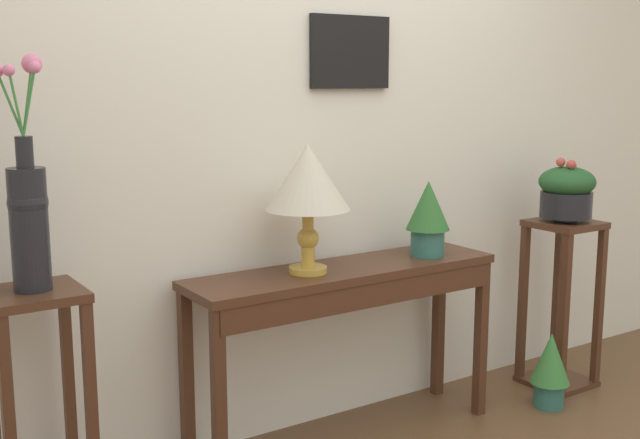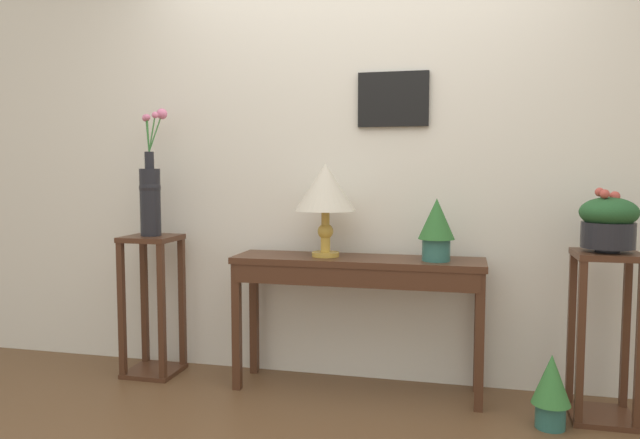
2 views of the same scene
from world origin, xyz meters
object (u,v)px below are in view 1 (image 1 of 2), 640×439
object	(u,v)px
console_table	(348,294)
planter_bowl_wide_right	(567,191)
pedestal_stand_right	(560,304)
pedestal_stand_left	(41,412)
potted_plant_floor	(550,367)
potted_plant_on_console	(428,214)
flower_vase_tall_left	(29,212)
table_lamp	(308,181)

from	to	relation	value
console_table	planter_bowl_wide_right	size ratio (longest dim) A/B	4.42
console_table	pedestal_stand_right	size ratio (longest dim) A/B	1.64
pedestal_stand_left	potted_plant_floor	xyz separation A→B (m)	(2.21, -0.26, -0.22)
potted_plant_on_console	planter_bowl_wide_right	xyz separation A→B (m)	(0.81, -0.07, 0.05)
planter_bowl_wide_right	pedestal_stand_left	bearing A→B (deg)	178.02
pedestal_stand_left	pedestal_stand_right	size ratio (longest dim) A/B	1.01
flower_vase_tall_left	potted_plant_floor	distance (m)	2.40
console_table	planter_bowl_wide_right	distance (m)	1.28
potted_plant_on_console	pedestal_stand_left	size ratio (longest dim) A/B	0.39
flower_vase_tall_left	potted_plant_floor	size ratio (longest dim) A/B	2.08
flower_vase_tall_left	pedestal_stand_right	distance (m)	2.56
potted_plant_on_console	planter_bowl_wide_right	size ratio (longest dim) A/B	1.06
flower_vase_tall_left	planter_bowl_wide_right	world-z (taller)	flower_vase_tall_left
console_table	potted_plant_on_console	size ratio (longest dim) A/B	4.15
console_table	potted_plant_floor	xyz separation A→B (m)	(0.98, -0.24, -0.44)
flower_vase_tall_left	pedestal_stand_right	bearing A→B (deg)	-2.04
potted_plant_floor	console_table	bearing A→B (deg)	166.00
potted_plant_floor	pedestal_stand_left	bearing A→B (deg)	173.40
flower_vase_tall_left	potted_plant_on_console	bearing A→B (deg)	-0.58
table_lamp	potted_plant_floor	distance (m)	1.50
table_lamp	pedestal_stand_right	world-z (taller)	table_lamp
console_table	flower_vase_tall_left	bearing A→B (deg)	179.30
pedestal_stand_right	potted_plant_floor	xyz separation A→B (m)	(-0.26, -0.17, -0.22)
table_lamp	planter_bowl_wide_right	xyz separation A→B (m)	(1.42, -0.10, -0.14)
planter_bowl_wide_right	potted_plant_floor	distance (m)	0.84
table_lamp	pedestal_stand_right	bearing A→B (deg)	-3.87
potted_plant_floor	table_lamp	bearing A→B (deg)	167.03
flower_vase_tall_left	potted_plant_floor	bearing A→B (deg)	-6.67
pedestal_stand_right	planter_bowl_wide_right	size ratio (longest dim) A/B	2.69
table_lamp	flower_vase_tall_left	size ratio (longest dim) A/B	0.68
console_table	table_lamp	bearing A→B (deg)	172.74
potted_plant_on_console	pedestal_stand_right	distance (m)	0.97
planter_bowl_wide_right	potted_plant_on_console	bearing A→B (deg)	174.96
flower_vase_tall_left	planter_bowl_wide_right	size ratio (longest dim) A/B	2.42
table_lamp	flower_vase_tall_left	world-z (taller)	flower_vase_tall_left
potted_plant_on_console	table_lamp	bearing A→B (deg)	177.68
table_lamp	planter_bowl_wide_right	distance (m)	1.43
pedestal_stand_right	potted_plant_floor	bearing A→B (deg)	-146.48
table_lamp	potted_plant_on_console	distance (m)	0.63
flower_vase_tall_left	potted_plant_floor	world-z (taller)	flower_vase_tall_left
console_table	potted_plant_floor	distance (m)	1.10
pedestal_stand_right	planter_bowl_wide_right	distance (m)	0.56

